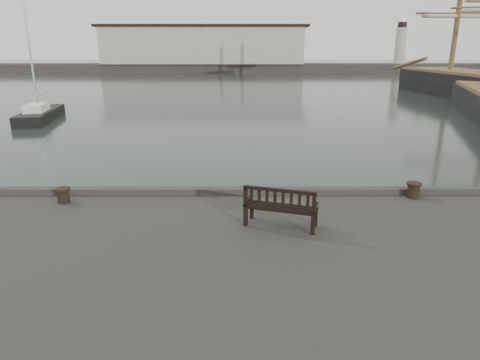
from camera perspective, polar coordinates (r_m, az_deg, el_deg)
The scene contains 6 objects.
ground at distance 13.52m, azimuth -1.58°, elevation -7.89°, with size 400.00×400.00×0.00m, color black.
breakwater at distance 104.35m, azimuth -2.97°, elevation 16.51°, with size 140.00×9.50×12.20m.
bench at distance 10.44m, azimuth 5.44°, elevation -4.56°, with size 1.85×1.12×1.00m.
bollard_left at distance 13.01m, azimuth -22.49°, elevation -1.89°, with size 0.40×0.40×0.42m, color black.
bollard_right at distance 13.38m, azimuth 22.12°, elevation -1.27°, with size 0.43×0.43×0.45m, color black.
yacht_d at distance 39.22m, azimuth -25.03°, elevation 7.62°, with size 3.37×8.21×10.25m.
Camera 1 is at (0.34, -12.23, 5.76)m, focal length 32.00 mm.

